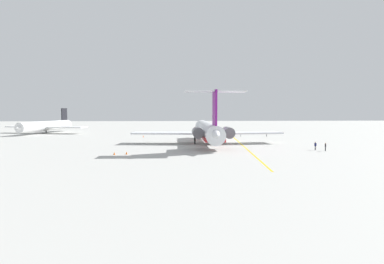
{
  "coord_description": "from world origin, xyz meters",
  "views": [
    {
      "loc": [
        -91.19,
        17.38,
        8.79
      ],
      "look_at": [
        -3.01,
        12.16,
        3.03
      ],
      "focal_mm": 32.06,
      "sensor_mm": 36.0,
      "label": 1
    }
  ],
  "objects": [
    {
      "name": "safety_cone_wingtip",
      "position": [
        19.51,
        26.58,
        0.28
      ],
      "size": [
        0.4,
        0.4,
        0.55
      ],
      "primitive_type": "cone",
      "color": "#EA590F",
      "rests_on": "ground"
    },
    {
      "name": "ground_crew_near_tail",
      "position": [
        19.8,
        -5.21,
        1.11
      ],
      "size": [
        0.44,
        0.28,
        1.75
      ],
      "rotation": [
        0.0,
        0.0,
        4.54
      ],
      "color": "black",
      "rests_on": "ground"
    },
    {
      "name": "safety_cone_tail",
      "position": [
        -23.55,
        26.3,
        0.28
      ],
      "size": [
        0.4,
        0.4,
        0.55
      ],
      "primitive_type": "cone",
      "color": "#EA590F",
      "rests_on": "ground"
    },
    {
      "name": "airliner_mid_right",
      "position": [
        38.71,
        64.51,
        2.77
      ],
      "size": [
        31.2,
        31.13,
        9.4
      ],
      "rotation": [
        0.0,
        0.0,
        2.9
      ],
      "color": "white",
      "rests_on": "ground"
    },
    {
      "name": "ground_crew_starboard",
      "position": [
        -20.38,
        -15.35,
        1.14
      ],
      "size": [
        0.45,
        0.29,
        1.79
      ],
      "rotation": [
        0.0,
        0.0,
        4.88
      ],
      "color": "black",
      "rests_on": "ground"
    },
    {
      "name": "ground_crew_portside",
      "position": [
        -18.82,
        -13.81,
        1.14
      ],
      "size": [
        0.29,
        0.41,
        1.8
      ],
      "rotation": [
        0.0,
        0.0,
        5.79
      ],
      "color": "black",
      "rests_on": "ground"
    },
    {
      "name": "ground",
      "position": [
        0.0,
        0.0,
        0.0
      ],
      "size": [
        350.85,
        350.85,
        0.0
      ],
      "primitive_type": "plane",
      "color": "#ADADA8"
    },
    {
      "name": "safety_cone_nose",
      "position": [
        -24.03,
        28.61,
        0.28
      ],
      "size": [
        0.4,
        0.4,
        0.55
      ],
      "primitive_type": "cone",
      "color": "#EA590F",
      "rests_on": "ground"
    },
    {
      "name": "main_jetliner",
      "position": [
        -4.26,
        8.17,
        3.52
      ],
      "size": [
        44.18,
        39.35,
        12.89
      ],
      "rotation": [
        0.0,
        0.0,
        -0.01
      ],
      "color": "silver",
      "rests_on": "ground"
    },
    {
      "name": "taxiway_centreline",
      "position": [
        -3.01,
        -0.5,
        0.0
      ],
      "size": [
        82.25,
        7.67,
        0.01
      ],
      "primitive_type": "cube",
      "rotation": [
        0.0,
        0.0,
        -0.09
      ],
      "color": "gold",
      "rests_on": "ground"
    },
    {
      "name": "ground_crew_near_nose",
      "position": [
        19.26,
        -13.73,
        1.09
      ],
      "size": [
        0.42,
        0.27,
        1.72
      ],
      "rotation": [
        0.0,
        0.0,
        5.03
      ],
      "color": "black",
      "rests_on": "ground"
    }
  ]
}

